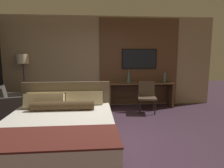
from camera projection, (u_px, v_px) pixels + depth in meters
ground_plane at (106, 138)px, 3.93m from camera, size 16.00×16.00×0.00m
wall_back_tv_panel at (106, 62)px, 6.30m from camera, size 7.20×0.09×2.80m
bed at (59, 133)px, 3.34m from camera, size 1.84×2.25×1.06m
desk at (140, 90)px, 6.24m from camera, size 2.01×0.52×0.77m
tv at (139, 59)px, 6.30m from camera, size 1.11×0.04×0.62m
desk_chair at (147, 94)px, 5.69m from camera, size 0.58×0.57×0.86m
armchair_by_window at (16, 106)px, 5.31m from camera, size 1.02×1.05×0.82m
floor_lamp at (23, 63)px, 5.83m from camera, size 0.34×0.34×1.65m
vase_tall at (129, 75)px, 6.17m from camera, size 0.13×0.13×0.43m
vase_short at (165, 78)px, 6.17m from camera, size 0.08×0.08×0.30m
book at (142, 82)px, 6.13m from camera, size 0.24×0.18×0.03m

